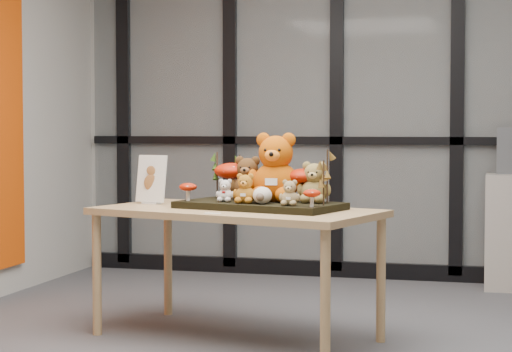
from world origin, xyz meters
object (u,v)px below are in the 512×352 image
(mushroom_front_left, at_px, (188,191))
(mushroom_front_right, at_px, (312,197))
(sign_holder, at_px, (151,181))
(diorama_tray, at_px, (260,205))
(bear_pooh_yellow, at_px, (276,164))
(bear_white_bow, at_px, (225,189))
(bear_beige_small, at_px, (290,191))
(bear_tan_back, at_px, (314,180))
(mushroom_back_left, at_px, (232,179))
(plush_cream_hedgehog, at_px, (262,194))
(bear_small_yellow, at_px, (245,187))
(bear_brown_medium, at_px, (248,176))
(display_table, at_px, (236,221))
(mushroom_back_right, at_px, (304,184))

(mushroom_front_left, xyz_separation_m, mushroom_front_right, (0.74, -0.22, -0.00))
(mushroom_front_left, relative_size, sign_holder, 0.39)
(diorama_tray, xyz_separation_m, mushroom_front_right, (0.33, -0.24, 0.07))
(bear_pooh_yellow, xyz_separation_m, bear_white_bow, (-0.26, -0.10, -0.14))
(bear_beige_small, bearing_deg, bear_tan_back, 84.31)
(mushroom_front_right, bearing_deg, mushroom_back_left, 141.65)
(bear_pooh_yellow, height_order, plush_cream_hedgehog, bear_pooh_yellow)
(bear_pooh_yellow, height_order, sign_holder, bear_pooh_yellow)
(bear_tan_back, relative_size, bear_small_yellow, 1.38)
(bear_brown_medium, xyz_separation_m, mushroom_back_left, (-0.11, 0.05, -0.02))
(display_table, xyz_separation_m, mushroom_back_left, (-0.09, 0.22, 0.22))
(mushroom_front_right, bearing_deg, bear_beige_small, 158.57)
(bear_white_bow, xyz_separation_m, mushroom_front_left, (-0.22, 0.02, -0.01))
(diorama_tray, height_order, bear_brown_medium, bear_brown_medium)
(bear_pooh_yellow, height_order, mushroom_back_left, bear_pooh_yellow)
(bear_tan_back, height_order, mushroom_back_right, bear_tan_back)
(bear_white_bow, distance_m, plush_cream_hedgehog, 0.25)
(mushroom_back_left, relative_size, sign_holder, 0.80)
(display_table, bearing_deg, diorama_tray, 26.57)
(bear_pooh_yellow, distance_m, bear_small_yellow, 0.24)
(bear_brown_medium, distance_m, bear_beige_small, 0.46)
(bear_white_bow, bearing_deg, mushroom_front_right, -4.75)
(bear_tan_back, height_order, bear_white_bow, bear_tan_back)
(display_table, height_order, bear_beige_small, bear_beige_small)
(bear_beige_small, bearing_deg, bear_brown_medium, 149.95)
(bear_small_yellow, bearing_deg, bear_beige_small, -1.43)
(bear_pooh_yellow, xyz_separation_m, bear_beige_small, (0.13, -0.25, -0.13))
(bear_pooh_yellow, distance_m, sign_holder, 0.78)
(plush_cream_hedgehog, bearing_deg, mushroom_front_left, -177.43)
(mushroom_front_left, distance_m, mushroom_front_right, 0.77)
(diorama_tray, relative_size, mushroom_front_right, 8.69)
(bear_brown_medium, bearing_deg, bear_beige_small, -30.05)
(diorama_tray, relative_size, mushroom_back_right, 4.36)
(mushroom_back_right, distance_m, sign_holder, 0.92)
(bear_tan_back, relative_size, mushroom_front_right, 2.42)
(mushroom_front_right, xyz_separation_m, sign_holder, (-1.02, 0.40, 0.04))
(diorama_tray, bearing_deg, bear_small_yellow, -99.92)
(mushroom_back_left, bearing_deg, bear_pooh_yellow, -25.03)
(display_table, height_order, bear_pooh_yellow, bear_pooh_yellow)
(mushroom_front_left, bearing_deg, diorama_tray, 2.51)
(diorama_tray, bearing_deg, mushroom_front_left, -161.12)
(display_table, xyz_separation_m, bear_tan_back, (0.42, 0.04, 0.23))
(mushroom_back_right, distance_m, mushroom_front_right, 0.32)
(bear_brown_medium, height_order, mushroom_back_right, bear_brown_medium)
(bear_small_yellow, bearing_deg, mushroom_front_left, -177.65)
(bear_small_yellow, xyz_separation_m, mushroom_back_right, (0.28, 0.17, 0.01))
(bear_small_yellow, xyz_separation_m, mushroom_back_left, (-0.16, 0.30, 0.02))
(mushroom_front_left, bearing_deg, mushroom_back_right, 7.37)
(bear_small_yellow, relative_size, sign_holder, 0.62)
(diorama_tray, distance_m, mushroom_front_right, 0.42)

